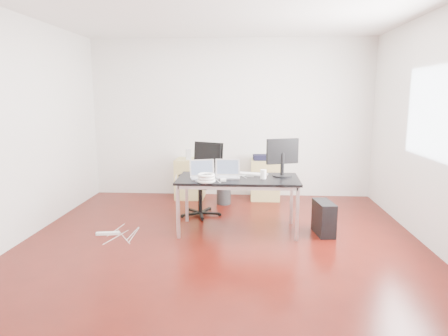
# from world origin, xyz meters

# --- Properties ---
(room_shell) EXTENTS (5.00, 5.00, 5.00)m
(room_shell) POSITION_xyz_m (0.04, 0.00, 1.40)
(room_shell) COLOR #380A06
(room_shell) RESTS_ON ground
(desk) EXTENTS (1.60, 0.80, 0.73)m
(desk) POSITION_xyz_m (0.19, 0.50, 0.68)
(desk) COLOR black
(desk) RESTS_ON ground
(office_chair) EXTENTS (0.63, 0.65, 1.08)m
(office_chair) POSITION_xyz_m (-0.36, 1.23, 0.61)
(office_chair) COLOR black
(office_chair) RESTS_ON ground
(filing_cabinet_left) EXTENTS (0.50, 0.50, 0.70)m
(filing_cabinet_left) POSITION_xyz_m (-0.71, 2.23, 0.35)
(filing_cabinet_left) COLOR tan
(filing_cabinet_left) RESTS_ON ground
(filing_cabinet_right) EXTENTS (0.50, 0.50, 0.70)m
(filing_cabinet_right) POSITION_xyz_m (0.62, 2.23, 0.35)
(filing_cabinet_right) COLOR tan
(filing_cabinet_right) RESTS_ON ground
(pc_tower) EXTENTS (0.26, 0.47, 0.44)m
(pc_tower) POSITION_xyz_m (1.32, 0.42, 0.22)
(pc_tower) COLOR black
(pc_tower) RESTS_ON ground
(wastebasket) EXTENTS (0.29, 0.29, 0.28)m
(wastebasket) POSITION_xyz_m (-0.09, 1.84, 0.14)
(wastebasket) COLOR black
(wastebasket) RESTS_ON ground
(power_strip) EXTENTS (0.31, 0.11, 0.04)m
(power_strip) POSITION_xyz_m (-1.51, 0.21, 0.02)
(power_strip) COLOR white
(power_strip) RESTS_ON ground
(laptop_left) EXTENTS (0.39, 0.34, 0.23)m
(laptop_left) POSITION_xyz_m (-0.28, 0.46, 0.79)
(laptop_left) COLOR silver
(laptop_left) RESTS_ON desk
(laptop_right) EXTENTS (0.34, 0.26, 0.23)m
(laptop_right) POSITION_xyz_m (0.05, 0.53, 0.79)
(laptop_right) COLOR silver
(laptop_right) RESTS_ON desk
(monitor) EXTENTS (0.44, 0.26, 0.51)m
(monitor) POSITION_xyz_m (0.78, 0.64, 1.01)
(monitor) COLOR black
(monitor) RESTS_ON desk
(keyboard) EXTENTS (0.46, 0.24, 0.02)m
(keyboard) POSITION_xyz_m (0.37, 0.72, 0.74)
(keyboard) COLOR white
(keyboard) RESTS_ON desk
(cup_white) EXTENTS (0.10, 0.10, 0.12)m
(cup_white) POSITION_xyz_m (0.52, 0.46, 0.79)
(cup_white) COLOR white
(cup_white) RESTS_ON desk
(cup_brown) EXTENTS (0.08, 0.08, 0.10)m
(cup_brown) POSITION_xyz_m (0.54, 0.54, 0.78)
(cup_brown) COLOR #4F271B
(cup_brown) RESTS_ON desk
(cable_coil) EXTENTS (0.24, 0.24, 0.11)m
(cable_coil) POSITION_xyz_m (-0.20, 0.20, 0.78)
(cable_coil) COLOR white
(cable_coil) RESTS_ON desk
(power_adapter) EXTENTS (0.08, 0.08, 0.03)m
(power_adapter) POSITION_xyz_m (0.01, 0.28, 0.74)
(power_adapter) COLOR white
(power_adapter) RESTS_ON desk
(speaker) EXTENTS (0.11, 0.10, 0.18)m
(speaker) POSITION_xyz_m (-0.73, 2.18, 0.79)
(speaker) COLOR #9E9E9E
(speaker) RESTS_ON filing_cabinet_left
(navy_garment) EXTENTS (0.32, 0.27, 0.09)m
(navy_garment) POSITION_xyz_m (0.56, 2.21, 0.74)
(navy_garment) COLOR black
(navy_garment) RESTS_ON filing_cabinet_right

